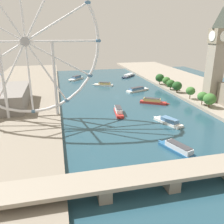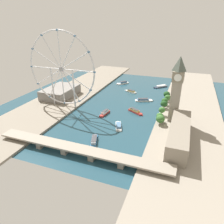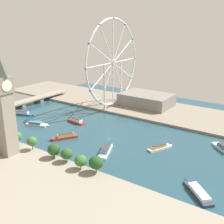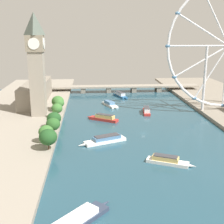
{
  "view_description": "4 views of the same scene",
  "coord_description": "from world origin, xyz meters",
  "px_view_note": "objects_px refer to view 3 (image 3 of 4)",
  "views": [
    {
      "loc": [
        65.78,
        254.49,
        72.26
      ],
      "look_at": [
        24.27,
        77.52,
        8.86
      ],
      "focal_mm": 37.78,
      "sensor_mm": 36.0,
      "label": 1
    },
    {
      "loc": [
        -97.89,
        325.51,
        135.22
      ],
      "look_at": [
        -0.08,
        64.01,
        8.08
      ],
      "focal_mm": 32.84,
      "sensor_mm": 36.0,
      "label": 2
    },
    {
      "loc": [
        -223.53,
        -158.6,
        118.55
      ],
      "look_at": [
        21.66,
        11.33,
        20.49
      ],
      "focal_mm": 45.02,
      "sensor_mm": 36.0,
      "label": 3
    },
    {
      "loc": [
        -41.3,
        -219.88,
        77.25
      ],
      "look_at": [
        -22.36,
        27.38,
        10.29
      ],
      "focal_mm": 48.26,
      "sensor_mm": 36.0,
      "label": 4
    }
  ],
  "objects_px": {
    "tour_boat_2": "(76,121)",
    "tour_boat_4": "(224,148)",
    "river_bridge": "(11,106)",
    "tour_boat_1": "(160,147)",
    "tour_boat_0": "(198,192)",
    "tour_boat_5": "(105,150)",
    "tour_boat_3": "(23,113)",
    "tour_boat_7": "(64,136)",
    "riverside_hall": "(146,99)",
    "tour_boat_6": "(37,124)",
    "clock_tower": "(4,104)",
    "ferris_wheel": "(113,63)"
  },
  "relations": [
    {
      "from": "tour_boat_6",
      "to": "tour_boat_0",
      "type": "bearing_deg",
      "value": -28.5
    },
    {
      "from": "tour_boat_2",
      "to": "tour_boat_4",
      "type": "relative_size",
      "value": 1.03
    },
    {
      "from": "riverside_hall",
      "to": "tour_boat_1",
      "type": "bearing_deg",
      "value": -146.48
    },
    {
      "from": "tour_boat_1",
      "to": "tour_boat_5",
      "type": "height_order",
      "value": "tour_boat_1"
    },
    {
      "from": "river_bridge",
      "to": "tour_boat_3",
      "type": "relative_size",
      "value": 6.61
    },
    {
      "from": "tour_boat_2",
      "to": "tour_boat_3",
      "type": "xyz_separation_m",
      "value": [
        -17.8,
        76.9,
        -0.14
      ]
    },
    {
      "from": "tour_boat_5",
      "to": "tour_boat_6",
      "type": "height_order",
      "value": "tour_boat_5"
    },
    {
      "from": "riverside_hall",
      "to": "tour_boat_3",
      "type": "bearing_deg",
      "value": 136.61
    },
    {
      "from": "river_bridge",
      "to": "tour_boat_7",
      "type": "bearing_deg",
      "value": -102.78
    },
    {
      "from": "riverside_hall",
      "to": "clock_tower",
      "type": "bearing_deg",
      "value": 171.86
    },
    {
      "from": "tour_boat_2",
      "to": "tour_boat_5",
      "type": "height_order",
      "value": "tour_boat_2"
    },
    {
      "from": "tour_boat_4",
      "to": "tour_boat_5",
      "type": "distance_m",
      "value": 113.25
    },
    {
      "from": "tour_boat_3",
      "to": "tour_boat_1",
      "type": "bearing_deg",
      "value": -16.95
    },
    {
      "from": "tour_boat_1",
      "to": "ferris_wheel",
      "type": "bearing_deg",
      "value": 79.09
    },
    {
      "from": "tour_boat_1",
      "to": "tour_boat_2",
      "type": "bearing_deg",
      "value": 111.14
    },
    {
      "from": "river_bridge",
      "to": "tour_boat_0",
      "type": "bearing_deg",
      "value": -99.73
    },
    {
      "from": "clock_tower",
      "to": "tour_boat_6",
      "type": "xyz_separation_m",
      "value": [
        67.33,
        42.0,
        -47.85
      ]
    },
    {
      "from": "river_bridge",
      "to": "tour_boat_4",
      "type": "relative_size",
      "value": 7.19
    },
    {
      "from": "river_bridge",
      "to": "tour_boat_1",
      "type": "bearing_deg",
      "value": -88.81
    },
    {
      "from": "tour_boat_1",
      "to": "tour_boat_4",
      "type": "distance_m",
      "value": 61.14
    },
    {
      "from": "tour_boat_0",
      "to": "tour_boat_5",
      "type": "height_order",
      "value": "tour_boat_5"
    },
    {
      "from": "clock_tower",
      "to": "tour_boat_2",
      "type": "bearing_deg",
      "value": 5.7
    },
    {
      "from": "riverside_hall",
      "to": "tour_boat_6",
      "type": "height_order",
      "value": "riverside_hall"
    },
    {
      "from": "clock_tower",
      "to": "tour_boat_0",
      "type": "height_order",
      "value": "clock_tower"
    },
    {
      "from": "tour_boat_0",
      "to": "tour_boat_6",
      "type": "height_order",
      "value": "tour_boat_6"
    },
    {
      "from": "ferris_wheel",
      "to": "tour_boat_7",
      "type": "height_order",
      "value": "ferris_wheel"
    },
    {
      "from": "tour_boat_1",
      "to": "tour_boat_2",
      "type": "xyz_separation_m",
      "value": [
        9.2,
        115.45,
        0.45
      ]
    },
    {
      "from": "tour_boat_3",
      "to": "tour_boat_6",
      "type": "xyz_separation_m",
      "value": [
        -15.71,
        -44.96,
        -0.42
      ]
    },
    {
      "from": "riverside_hall",
      "to": "tour_boat_0",
      "type": "height_order",
      "value": "riverside_hall"
    },
    {
      "from": "clock_tower",
      "to": "ferris_wheel",
      "type": "xyz_separation_m",
      "value": [
        174.8,
        6.55,
        13.55
      ]
    },
    {
      "from": "tour_boat_5",
      "to": "tour_boat_7",
      "type": "relative_size",
      "value": 1.21
    },
    {
      "from": "river_bridge",
      "to": "tour_boat_2",
      "type": "distance_m",
      "value": 107.06
    },
    {
      "from": "ferris_wheel",
      "to": "tour_boat_4",
      "type": "height_order",
      "value": "ferris_wheel"
    },
    {
      "from": "tour_boat_0",
      "to": "tour_boat_5",
      "type": "relative_size",
      "value": 0.85
    },
    {
      "from": "river_bridge",
      "to": "tour_boat_3",
      "type": "height_order",
      "value": "river_bridge"
    },
    {
      "from": "tour_boat_3",
      "to": "tour_boat_4",
      "type": "xyz_separation_m",
      "value": [
        41.68,
        -243.77,
        -0.09
      ]
    },
    {
      "from": "tour_boat_2",
      "to": "tour_boat_4",
      "type": "bearing_deg",
      "value": -164.77
    },
    {
      "from": "clock_tower",
      "to": "riverside_hall",
      "type": "xyz_separation_m",
      "value": [
        206.22,
        -29.49,
        -38.55
      ]
    },
    {
      "from": "river_bridge",
      "to": "tour_boat_2",
      "type": "bearing_deg",
      "value": -82.59
    },
    {
      "from": "riverside_hall",
      "to": "tour_boat_5",
      "type": "relative_size",
      "value": 2.01
    },
    {
      "from": "tour_boat_0",
      "to": "tour_boat_2",
      "type": "distance_m",
      "value": 180.91
    },
    {
      "from": "tour_boat_1",
      "to": "river_bridge",
      "type": "bearing_deg",
      "value": 116.89
    },
    {
      "from": "riverside_hall",
      "to": "tour_boat_4",
      "type": "relative_size",
      "value": 2.49
    },
    {
      "from": "tour_boat_0",
      "to": "tour_boat_2",
      "type": "height_order",
      "value": "tour_boat_2"
    },
    {
      "from": "ferris_wheel",
      "to": "tour_boat_1",
      "type": "bearing_deg",
      "value": -126.61
    },
    {
      "from": "tour_boat_5",
      "to": "tour_boat_7",
      "type": "bearing_deg",
      "value": -114.15
    },
    {
      "from": "tour_boat_1",
      "to": "tour_boat_5",
      "type": "relative_size",
      "value": 0.81
    },
    {
      "from": "tour_boat_4",
      "to": "tour_boat_3",
      "type": "bearing_deg",
      "value": 50.49
    },
    {
      "from": "river_bridge",
      "to": "tour_boat_6",
      "type": "bearing_deg",
      "value": -104.89
    },
    {
      "from": "river_bridge",
      "to": "tour_boat_2",
      "type": "height_order",
      "value": "river_bridge"
    }
  ]
}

